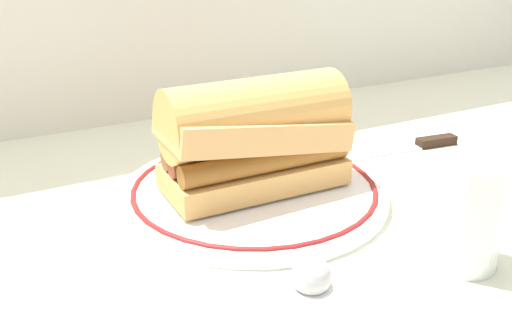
% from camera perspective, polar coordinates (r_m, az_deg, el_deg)
% --- Properties ---
extents(ground_plane, '(1.50, 1.50, 0.00)m').
position_cam_1_polar(ground_plane, '(0.64, 1.95, -3.18)').
color(ground_plane, silver).
extents(plate, '(0.28, 0.28, 0.01)m').
position_cam_1_polar(plate, '(0.62, 0.00, -3.15)').
color(plate, white).
rests_on(plate, ground_plane).
extents(sausage_sandwich, '(0.19, 0.09, 0.12)m').
position_cam_1_polar(sausage_sandwich, '(0.60, 0.00, 2.46)').
color(sausage_sandwich, tan).
rests_on(sausage_sandwich, plate).
extents(drinking_glass, '(0.06, 0.06, 0.09)m').
position_cam_1_polar(drinking_glass, '(0.53, 19.78, -5.61)').
color(drinking_glass, silver).
rests_on(drinking_glass, ground_plane).
extents(salt_shaker, '(0.03, 0.03, 0.08)m').
position_cam_1_polar(salt_shaker, '(0.40, 5.26, -14.45)').
color(salt_shaker, white).
rests_on(salt_shaker, ground_plane).
extents(butter_knife, '(0.14, 0.03, 0.01)m').
position_cam_1_polar(butter_knife, '(0.79, 15.31, 1.40)').
color(butter_knife, silver).
rests_on(butter_knife, ground_plane).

